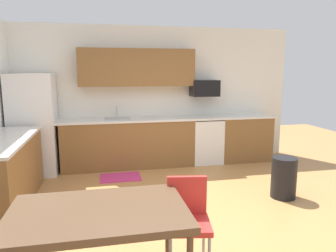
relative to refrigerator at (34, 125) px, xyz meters
The scene contains 17 objects.
ground_plane 3.24m from the refrigerator, 45.52° to the right, with size 12.00×12.00×0.00m, color #B77F47.
wall_back 2.27m from the refrigerator, 11.16° to the left, with size 5.80×0.10×2.70m, color white.
cabinet_run_back 1.74m from the refrigerator, ahead, with size 2.49×0.60×0.90m, color brown.
cabinet_run_back_right 4.08m from the refrigerator, ahead, with size 1.06×0.60×0.90m, color brown.
cabinet_run_left 1.49m from the refrigerator, 94.83° to the right, with size 0.60×2.00×0.90m, color brown.
countertop_back 2.18m from the refrigerator, ahead, with size 4.80×0.64×0.04m, color silver.
countertop_left 1.43m from the refrigerator, 94.83° to the right, with size 0.64×2.00×0.04m, color silver.
upper_cabinets_back 2.14m from the refrigerator, ahead, with size 2.20×0.34×0.70m, color brown.
refrigerator is the anchor object (origin of this frame).
oven_range 3.26m from the refrigerator, ahead, with size 0.60×0.60×0.91m.
microwave 3.28m from the refrigerator, ahead, with size 0.54×0.36×0.32m, color black.
sink_basin 1.48m from the refrigerator, ahead, with size 0.48×0.40×0.14m, color #A5A8AD.
sink_faucet 1.50m from the refrigerator, 10.01° to the left, with size 0.02×0.02×0.24m, color #B2B5BA.
dining_table 3.71m from the refrigerator, 72.21° to the right, with size 1.40×0.90×0.76m.
chair_near_table 3.81m from the refrigerator, 59.25° to the right, with size 0.46×0.46×0.85m.
trash_bin 4.27m from the refrigerator, 27.28° to the right, with size 0.36×0.36×0.60m, color black.
floor_mat 1.81m from the refrigerator, 21.25° to the right, with size 0.70×0.50×0.01m, color #CC3372.
Camera 1 is at (-1.00, -3.73, 1.84)m, focal length 34.10 mm.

